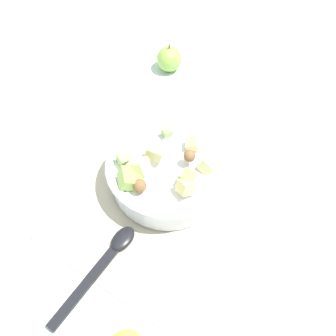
# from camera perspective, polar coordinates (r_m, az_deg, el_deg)

# --- Properties ---
(ground_plane) EXTENTS (2.40, 2.40, 0.00)m
(ground_plane) POSITION_cam_1_polar(r_m,az_deg,el_deg) (0.86, 0.02, -2.68)
(ground_plane) COLOR silver
(placemat) EXTENTS (0.49, 0.33, 0.01)m
(placemat) POSITION_cam_1_polar(r_m,az_deg,el_deg) (0.86, 0.02, -2.56)
(placemat) COLOR #BCB299
(placemat) RESTS_ON ground_plane
(salad_bowl) EXTENTS (0.25, 0.25, 0.11)m
(salad_bowl) POSITION_cam_1_polar(r_m,az_deg,el_deg) (0.83, -0.05, -0.41)
(salad_bowl) COLOR white
(salad_bowl) RESTS_ON placemat
(serving_spoon) EXTENTS (0.23, 0.04, 0.01)m
(serving_spoon) POSITION_cam_1_polar(r_m,az_deg,el_deg) (0.78, -8.68, -12.21)
(serving_spoon) COLOR black
(serving_spoon) RESTS_ON placemat
(whole_apple) EXTENTS (0.07, 0.07, 0.08)m
(whole_apple) POSITION_cam_1_polar(r_m,az_deg,el_deg) (1.10, 0.16, 14.91)
(whole_apple) COLOR #8CB74C
(whole_apple) RESTS_ON ground_plane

